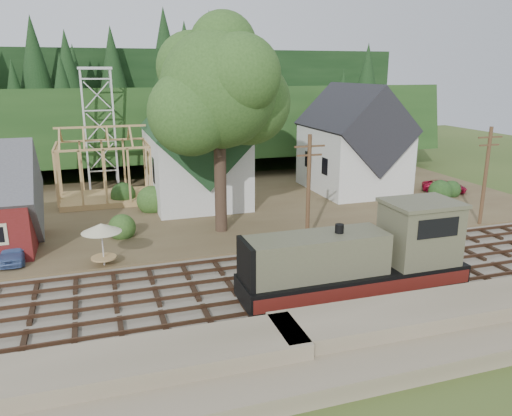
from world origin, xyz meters
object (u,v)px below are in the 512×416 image
object	(u,v)px
patio_set	(101,230)
car_blue	(14,251)
car_red	(444,186)
locomotive	(363,259)

from	to	relation	value
patio_set	car_blue	bearing A→B (deg)	154.63
car_red	patio_set	world-z (taller)	patio_set
car_blue	locomotive	bearing A→B (deg)	-27.68
car_red	patio_set	bearing A→B (deg)	138.61
locomotive	car_blue	world-z (taller)	locomotive
locomotive	patio_set	distance (m)	15.87
car_red	locomotive	bearing A→B (deg)	165.06
locomotive	car_blue	size ratio (longest dim) A/B	3.21
locomotive	patio_set	size ratio (longest dim) A/B	4.61
locomotive	patio_set	world-z (taller)	locomotive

